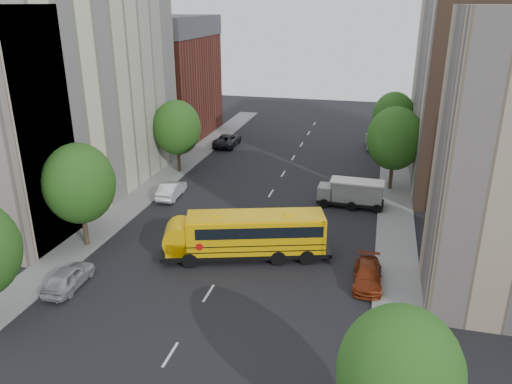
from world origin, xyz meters
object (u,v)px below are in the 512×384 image
at_px(parked_car_1, 171,190).
at_px(parked_car_3, 368,275).
at_px(safari_truck, 352,193).
at_px(street_tree_2, 177,128).
at_px(street_tree_4, 395,139).
at_px(parked_car_5, 373,141).
at_px(street_tree_1, 79,184).
at_px(school_bus, 244,234).
at_px(street_tree_5, 394,116).
at_px(street_tree_3, 399,374).
at_px(parked_car_0, 68,277).
at_px(parked_car_2, 227,140).

distance_m(parked_car_1, parked_car_3, 21.54).
bearing_deg(safari_truck, parked_car_3, -79.48).
relative_size(street_tree_2, street_tree_4, 0.95).
relative_size(street_tree_4, parked_car_5, 1.68).
bearing_deg(street_tree_1, street_tree_4, 39.29).
bearing_deg(parked_car_1, street_tree_2, -76.49).
relative_size(parked_car_1, parked_car_5, 0.93).
distance_m(school_bus, safari_truck, 13.29).
bearing_deg(street_tree_5, safari_truck, -101.00).
height_order(school_bus, safari_truck, school_bus).
bearing_deg(parked_car_1, street_tree_5, -139.33).
distance_m(parked_car_3, parked_car_5, 33.13).
distance_m(street_tree_3, parked_car_1, 31.94).
relative_size(street_tree_1, parked_car_1, 1.76).
xyz_separation_m(street_tree_4, safari_truck, (-3.38, -5.41, -3.77)).
distance_m(street_tree_5, parked_car_5, 5.22).
bearing_deg(street_tree_5, parked_car_0, -119.25).
height_order(street_tree_1, school_bus, street_tree_1).
bearing_deg(parked_car_1, parked_car_2, -92.76).
relative_size(street_tree_2, parked_car_1, 1.72).
xyz_separation_m(street_tree_2, parked_car_5, (19.86, 14.73, -4.03)).
bearing_deg(school_bus, street_tree_2, 107.97).
relative_size(school_bus, parked_car_3, 2.75).
distance_m(parked_car_0, parked_car_2, 34.59).
bearing_deg(parked_car_5, street_tree_5, -57.21).
bearing_deg(street_tree_1, street_tree_5, 53.75).
distance_m(street_tree_5, parked_car_0, 40.87).
bearing_deg(street_tree_3, parked_car_2, 114.92).
bearing_deg(school_bus, parked_car_1, 117.90).
bearing_deg(parked_car_1, school_bus, 131.71).
relative_size(street_tree_3, safari_truck, 1.22).
xyz_separation_m(street_tree_3, parked_car_1, (-19.80, 24.79, -3.72)).
relative_size(street_tree_3, street_tree_5, 0.95).
bearing_deg(street_tree_1, street_tree_2, 90.00).
relative_size(street_tree_5, safari_truck, 1.28).
xyz_separation_m(street_tree_2, school_bus, (11.93, -16.88, -2.95)).
relative_size(street_tree_3, parked_car_5, 1.48).
distance_m(safari_truck, parked_car_0, 24.48).
xyz_separation_m(street_tree_3, parked_car_2, (-20.02, 43.10, -3.68)).
xyz_separation_m(parked_car_0, parked_car_5, (17.74, 38.21, 0.06)).
bearing_deg(street_tree_4, street_tree_1, -140.71).
distance_m(parked_car_2, parked_car_5, 18.25).
bearing_deg(street_tree_3, school_bus, 123.67).
bearing_deg(parked_car_5, street_tree_2, -148.74).
bearing_deg(parked_car_0, parked_car_1, -92.89).
distance_m(safari_truck, parked_car_5, 20.18).
xyz_separation_m(parked_car_0, parked_car_1, (0.08, 16.28, 0.01)).
bearing_deg(street_tree_2, parked_car_2, 79.90).
relative_size(street_tree_1, street_tree_2, 1.03).
bearing_deg(street_tree_5, parked_car_1, -135.87).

